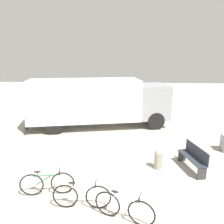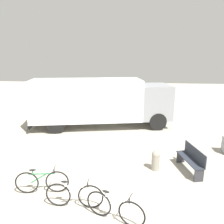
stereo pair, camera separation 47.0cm
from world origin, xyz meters
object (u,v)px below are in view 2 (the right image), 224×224
Objects in this scene: delivery_truck at (100,100)px; bicycle_far at (115,208)px; park_bench at (192,159)px; bicycle_middle at (74,195)px; bollard_near_bench at (156,159)px; bicycle_near at (42,182)px.

delivery_truck reaches higher than bicycle_far.
park_bench is 4.64m from bicycle_middle.
delivery_truck reaches higher than bicycle_middle.
delivery_truck is 10.92× the size of bollard_near_bench.
bicycle_far is 2.04× the size of bollard_near_bench.
bicycle_middle is (1.23, -0.58, 0.00)m from bicycle_near.
park_bench is at bearing -60.68° from delivery_truck.
park_bench is at bearing 66.96° from bicycle_far.
bollard_near_bench is at bearing -70.82° from delivery_truck.
park_bench is 5.49m from bicycle_near.
park_bench is at bearing 31.50° from bicycle_middle.
bicycle_far is at bearing 123.51° from park_bench.
bicycle_middle is 1.05× the size of bicycle_far.
bicycle_near is 1.04× the size of bicycle_far.
bicycle_near is at bearing -153.71° from bollard_near_bench.
bicycle_middle is 1.30m from bicycle_far.
delivery_truck is at bearing 92.51° from bicycle_middle.
bollard_near_bench is at bearing 84.89° from bicycle_far.
bicycle_far is (2.45, -1.01, 0.00)m from bicycle_near.
delivery_truck is 5.42× the size of park_bench.
bicycle_far is at bearing -31.84° from bicycle_near.
bicycle_middle is at bearing -179.74° from bicycle_far.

